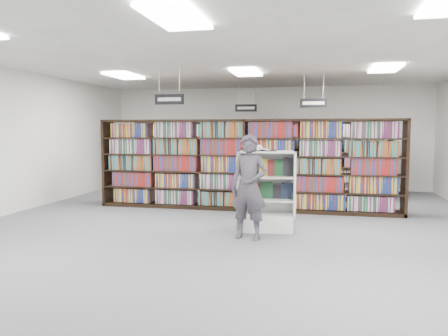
% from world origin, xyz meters
% --- Properties ---
extents(floor, '(12.00, 12.00, 0.00)m').
position_xyz_m(floor, '(0.00, 0.00, 0.00)').
color(floor, '#4E4E53').
rests_on(floor, ground).
extents(ceiling, '(10.00, 12.00, 0.10)m').
position_xyz_m(ceiling, '(0.00, 0.00, 3.20)').
color(ceiling, silver).
rests_on(ceiling, wall_back).
extents(wall_back, '(10.00, 0.10, 3.20)m').
position_xyz_m(wall_back, '(0.00, 6.00, 1.60)').
color(wall_back, silver).
rests_on(wall_back, ground).
extents(bookshelf_row_near, '(7.00, 0.60, 2.10)m').
position_xyz_m(bookshelf_row_near, '(0.00, 2.00, 1.05)').
color(bookshelf_row_near, black).
rests_on(bookshelf_row_near, floor).
extents(bookshelf_row_mid, '(7.00, 0.60, 2.10)m').
position_xyz_m(bookshelf_row_mid, '(0.00, 4.00, 1.05)').
color(bookshelf_row_mid, black).
rests_on(bookshelf_row_mid, floor).
extents(bookshelf_row_far, '(7.00, 0.60, 2.10)m').
position_xyz_m(bookshelf_row_far, '(0.00, 5.70, 1.05)').
color(bookshelf_row_far, black).
rests_on(bookshelf_row_far, floor).
extents(aisle_sign_left, '(0.65, 0.02, 0.80)m').
position_xyz_m(aisle_sign_left, '(-1.50, 1.00, 2.53)').
color(aisle_sign_left, '#B2B2B7').
rests_on(aisle_sign_left, ceiling).
extents(aisle_sign_right, '(0.65, 0.02, 0.80)m').
position_xyz_m(aisle_sign_right, '(1.50, 3.00, 2.53)').
color(aisle_sign_right, '#B2B2B7').
rests_on(aisle_sign_right, ceiling).
extents(aisle_sign_center, '(0.65, 0.02, 0.80)m').
position_xyz_m(aisle_sign_center, '(-0.50, 5.00, 2.53)').
color(aisle_sign_center, '#B2B2B7').
rests_on(aisle_sign_center, ceiling).
extents(troffer_front_center, '(0.60, 1.20, 0.04)m').
position_xyz_m(troffer_front_center, '(0.00, -3.00, 3.16)').
color(troffer_front_center, white).
rests_on(troffer_front_center, ceiling).
extents(troffer_back_left, '(0.60, 1.20, 0.04)m').
position_xyz_m(troffer_back_left, '(-3.00, 2.00, 3.16)').
color(troffer_back_left, white).
rests_on(troffer_back_left, ceiling).
extents(troffer_back_center, '(0.60, 1.20, 0.04)m').
position_xyz_m(troffer_back_center, '(0.00, 2.00, 3.16)').
color(troffer_back_center, white).
rests_on(troffer_back_center, ceiling).
extents(troffer_back_right, '(0.60, 1.20, 0.04)m').
position_xyz_m(troffer_back_right, '(3.00, 2.00, 3.16)').
color(troffer_back_right, white).
rests_on(troffer_back_right, ceiling).
extents(endcap_display, '(1.10, 0.63, 1.47)m').
position_xyz_m(endcap_display, '(0.72, 0.01, 0.50)').
color(endcap_display, white).
rests_on(endcap_display, floor).
extents(open_book, '(0.61, 0.37, 0.13)m').
position_xyz_m(open_book, '(0.58, 0.02, 1.51)').
color(open_book, black).
rests_on(open_book, endcap_display).
extents(shopper, '(0.72, 0.55, 1.78)m').
position_xyz_m(shopper, '(0.50, -0.70, 0.89)').
color(shopper, '#47424C').
rests_on(shopper, floor).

